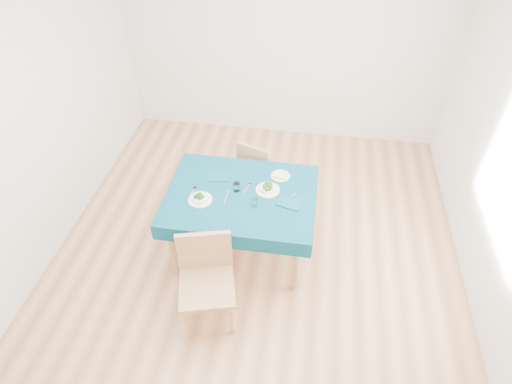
# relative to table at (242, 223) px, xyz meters

# --- Properties ---
(room_shell) EXTENTS (4.02, 4.52, 2.73)m
(room_shell) POSITION_rel_table_xyz_m (0.15, -0.06, 0.97)
(room_shell) COLOR #A96D46
(room_shell) RESTS_ON ground
(table) EXTENTS (1.35, 1.03, 0.76)m
(table) POSITION_rel_table_xyz_m (0.00, 0.00, 0.00)
(table) COLOR #073E52
(table) RESTS_ON ground
(chair_near) EXTENTS (0.56, 0.59, 1.12)m
(chair_near) POSITION_rel_table_xyz_m (-0.14, -0.80, 0.18)
(chair_near) COLOR #AB7C50
(chair_near) RESTS_ON ground
(chair_far) EXTENTS (0.50, 0.52, 0.94)m
(chair_far) POSITION_rel_table_xyz_m (0.07, 0.76, 0.09)
(chair_far) COLOR #AB7C50
(chair_far) RESTS_ON ground
(bowl_near) EXTENTS (0.21, 0.21, 0.07)m
(bowl_near) POSITION_rel_table_xyz_m (-0.34, -0.14, 0.41)
(bowl_near) COLOR white
(bowl_near) RESTS_ON table
(bowl_far) EXTENTS (0.22, 0.22, 0.07)m
(bowl_far) POSITION_rel_table_xyz_m (0.23, 0.08, 0.41)
(bowl_far) COLOR white
(bowl_far) RESTS_ON table
(fork_near) EXTENTS (0.03, 0.19, 0.00)m
(fork_near) POSITION_rel_table_xyz_m (-0.44, -0.06, 0.38)
(fork_near) COLOR silver
(fork_near) RESTS_ON table
(knife_near) EXTENTS (0.03, 0.20, 0.00)m
(knife_near) POSITION_rel_table_xyz_m (-0.12, -0.06, 0.38)
(knife_near) COLOR silver
(knife_near) RESTS_ON table
(fork_far) EXTENTS (0.07, 0.16, 0.00)m
(fork_far) POSITION_rel_table_xyz_m (0.04, 0.09, 0.38)
(fork_far) COLOR silver
(fork_far) RESTS_ON table
(knife_far) EXTENTS (0.11, 0.19, 0.00)m
(knife_far) POSITION_rel_table_xyz_m (0.44, -0.01, 0.38)
(knife_far) COLOR silver
(knife_far) RESTS_ON table
(napkin_near) EXTENTS (0.20, 0.15, 0.01)m
(napkin_near) POSITION_rel_table_xyz_m (-0.25, 0.19, 0.38)
(napkin_near) COLOR #0A465B
(napkin_near) RESTS_ON table
(napkin_far) EXTENTS (0.25, 0.20, 0.01)m
(napkin_far) POSITION_rel_table_xyz_m (0.45, -0.06, 0.39)
(napkin_far) COLOR #0A465B
(napkin_far) RESTS_ON table
(tumbler_center) EXTENTS (0.06, 0.06, 0.08)m
(tumbler_center) POSITION_rel_table_xyz_m (-0.05, 0.04, 0.42)
(tumbler_center) COLOR white
(tumbler_center) RESTS_ON table
(tumbler_side) EXTENTS (0.06, 0.06, 0.08)m
(tumbler_side) POSITION_rel_table_xyz_m (0.14, -0.13, 0.42)
(tumbler_side) COLOR white
(tumbler_side) RESTS_ON table
(side_plate) EXTENTS (0.18, 0.18, 0.01)m
(side_plate) POSITION_rel_table_xyz_m (0.33, 0.30, 0.38)
(side_plate) COLOR #D9E36E
(side_plate) RESTS_ON table
(bread_slice) EXTENTS (0.13, 0.13, 0.02)m
(bread_slice) POSITION_rel_table_xyz_m (0.33, 0.30, 0.40)
(bread_slice) COLOR beige
(bread_slice) RESTS_ON side_plate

